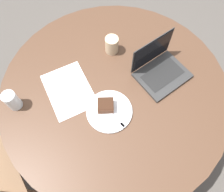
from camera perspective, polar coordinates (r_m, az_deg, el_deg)
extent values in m
plane|color=#4C4742|center=(1.93, 0.45, -7.71)|extent=(12.00, 12.00, 0.00)
cylinder|color=#4C3323|center=(1.92, 0.45, -7.62)|extent=(0.58, 0.58, 0.02)
cylinder|color=#4C3323|center=(1.60, 0.54, -3.79)|extent=(0.13, 0.13, 0.65)
cylinder|color=#4C3323|center=(1.29, 0.67, 1.97)|extent=(1.35, 1.35, 0.03)
cube|color=brown|center=(1.79, -23.83, -12.06)|extent=(0.04, 0.04, 0.45)
cube|color=white|center=(1.29, -11.21, 1.58)|extent=(0.35, 0.28, 0.00)
cylinder|color=silver|center=(1.21, -0.72, -3.97)|extent=(0.26, 0.26, 0.01)
cube|color=brown|center=(1.19, -1.67, -2.51)|extent=(0.10, 0.11, 0.05)
cube|color=#351E13|center=(1.16, -1.70, -1.99)|extent=(0.10, 0.10, 0.00)
cube|color=silver|center=(1.19, 0.36, -5.15)|extent=(0.16, 0.08, 0.00)
cube|color=silver|center=(1.17, 2.80, -7.60)|extent=(0.04, 0.04, 0.00)
cylinder|color=#C6AD89|center=(1.38, -0.06, 13.24)|extent=(0.08, 0.08, 0.11)
cylinder|color=silver|center=(1.29, -24.65, -1.07)|extent=(0.07, 0.07, 0.12)
cube|color=#2D2D2D|center=(1.34, 13.01, 5.28)|extent=(0.30, 0.35, 0.02)
cube|color=black|center=(1.34, 13.09, 5.50)|extent=(0.20, 0.27, 0.00)
cube|color=#2D2D2D|center=(1.30, 10.38, 11.49)|extent=(0.09, 0.28, 0.20)
cube|color=black|center=(1.30, 10.50, 11.37)|extent=(0.08, 0.26, 0.18)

